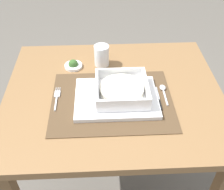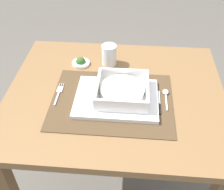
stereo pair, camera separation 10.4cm
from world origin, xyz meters
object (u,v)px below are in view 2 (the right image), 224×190
(condiment_saucer, at_px, (81,62))
(drinking_glass, at_px, (109,56))
(dining_table, at_px, (115,114))
(spoon, at_px, (166,94))
(porridge_bowl, at_px, (122,91))
(fork, at_px, (59,92))
(bread_knife, at_px, (152,104))
(butter_knife, at_px, (158,104))

(condiment_saucer, bearing_deg, drinking_glass, 6.96)
(dining_table, relative_size, spoon, 7.29)
(porridge_bowl, bearing_deg, spoon, 11.08)
(fork, height_order, bread_knife, bread_knife)
(fork, relative_size, butter_knife, 1.02)
(drinking_glass, bearing_deg, dining_table, -77.46)
(fork, bearing_deg, butter_knife, -3.41)
(dining_table, xyz_separation_m, butter_knife, (0.17, -0.06, 0.13))
(condiment_saucer, bearing_deg, butter_knife, -35.46)
(porridge_bowl, relative_size, drinking_glass, 2.10)
(fork, relative_size, drinking_glass, 1.43)
(bread_knife, relative_size, condiment_saucer, 1.73)
(spoon, bearing_deg, dining_table, 178.37)
(bread_knife, bearing_deg, dining_table, 161.72)
(porridge_bowl, xyz_separation_m, butter_knife, (0.14, -0.02, -0.03))
(butter_knife, distance_m, drinking_glass, 0.33)
(fork, relative_size, spoon, 1.12)
(porridge_bowl, relative_size, spoon, 1.65)
(dining_table, distance_m, bread_knife, 0.20)
(drinking_glass, relative_size, condiment_saucer, 1.20)
(bread_knife, bearing_deg, drinking_glass, 131.33)
(dining_table, xyz_separation_m, spoon, (0.19, -0.01, 0.13))
(drinking_glass, bearing_deg, fork, -129.22)
(porridge_bowl, distance_m, butter_knife, 0.14)
(spoon, xyz_separation_m, condiment_saucer, (-0.36, 0.18, 0.00))
(dining_table, bearing_deg, fork, -173.46)
(butter_knife, bearing_deg, drinking_glass, 127.45)
(porridge_bowl, xyz_separation_m, condiment_saucer, (-0.19, 0.21, -0.03))
(dining_table, distance_m, butter_knife, 0.22)
(porridge_bowl, distance_m, spoon, 0.17)
(fork, bearing_deg, drinking_glass, 52.63)
(porridge_bowl, xyz_separation_m, drinking_glass, (-0.07, 0.23, 0.00))
(spoon, bearing_deg, fork, -177.26)
(drinking_glass, bearing_deg, butter_knife, -50.50)
(fork, bearing_deg, dining_table, 8.40)
(condiment_saucer, bearing_deg, spoon, -26.68)
(dining_table, height_order, spoon, spoon)
(drinking_glass, bearing_deg, spoon, -39.71)
(spoon, bearing_deg, butter_knife, -118.39)
(spoon, height_order, condiment_saucer, condiment_saucer)
(porridge_bowl, distance_m, drinking_glass, 0.24)
(fork, xyz_separation_m, drinking_glass, (0.18, 0.22, 0.04))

